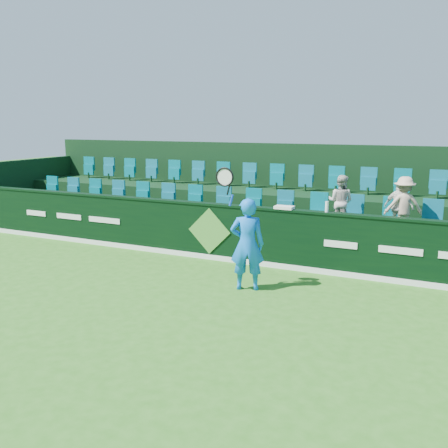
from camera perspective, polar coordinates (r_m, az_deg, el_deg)
The scene contains 13 objects.
ground at distance 8.86m, azimuth -13.35°, elevation -10.13°, with size 60.00×60.00×0.00m, color #286919.
sponsor_hoarding at distance 11.89m, azimuth -1.44°, elevation -0.82°, with size 16.00×0.25×1.35m.
stand_tier_front at distance 12.92m, azimuth 0.75°, elevation -1.06°, with size 16.00×2.00×0.80m, color black.
stand_tier_back at distance 14.59m, azimuth 3.86°, elevation 1.38°, with size 16.00×1.80×1.30m, color black.
stand_rear at distance 14.91m, azimuth 4.52°, elevation 3.79°, with size 16.00×4.10×2.60m.
seat_row_front at distance 13.15m, azimuth 1.49°, elevation 2.26°, with size 13.50×0.50×0.60m, color #016874.
seat_row_back at distance 14.73m, azimuth 4.35°, elevation 5.20°, with size 13.50×0.50×0.60m, color #016874.
tennis_player at distance 9.67m, azimuth 2.63°, elevation -2.25°, with size 1.05×0.64×2.43m.
spectator_left at distance 11.88m, azimuth 13.17°, elevation 2.51°, with size 0.60×0.47×1.24m, color beige.
spectator_middle at distance 11.69m, azimuth 19.37°, elevation 1.84°, with size 0.68×0.28×1.17m, color white.
spectator_right at distance 11.68m, azimuth 19.85°, elevation 2.04°, with size 0.82×0.47×1.26m, color #C7AC8C.
towel at distance 11.08m, azimuth 6.90°, elevation 1.90°, with size 0.41×0.27×0.06m, color white.
drinks_bottle at distance 10.81m, azimuth 11.67°, elevation 1.95°, with size 0.07×0.07×0.23m, color white.
Camera 1 is at (5.24, -6.37, 3.23)m, focal length 40.00 mm.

